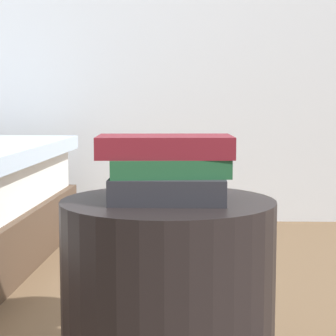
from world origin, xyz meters
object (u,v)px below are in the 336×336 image
(book_charcoal, at_px, (169,187))
(book_maroon, at_px, (165,146))
(book_forest, at_px, (171,166))
(side_table, at_px, (168,302))

(book_charcoal, distance_m, book_maroon, 0.09)
(book_forest, height_order, book_maroon, book_maroon)
(side_table, distance_m, book_forest, 0.28)
(book_maroon, bearing_deg, book_forest, 42.61)
(book_maroon, bearing_deg, side_table, 5.27)
(side_table, height_order, book_forest, book_forest)
(side_table, height_order, book_maroon, book_maroon)
(book_charcoal, relative_size, book_maroon, 0.84)
(side_table, xyz_separation_m, book_forest, (0.00, 0.01, 0.28))
(book_charcoal, height_order, book_forest, book_forest)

